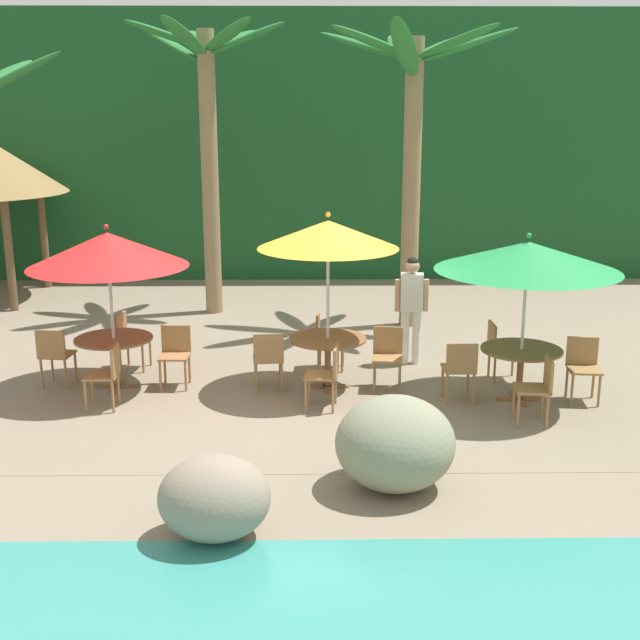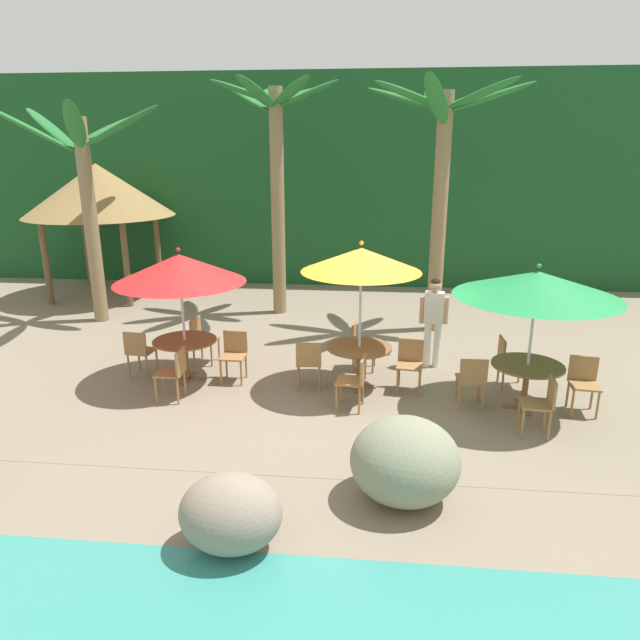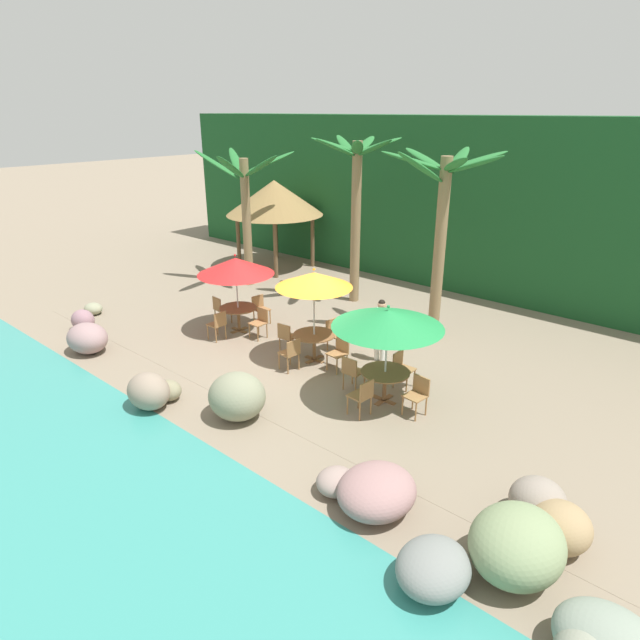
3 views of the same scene
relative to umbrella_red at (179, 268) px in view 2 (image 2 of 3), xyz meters
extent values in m
plane|color=gray|center=(3.05, -0.32, -2.00)|extent=(120.00, 120.00, 0.00)
cube|color=gray|center=(3.05, -0.32, -2.00)|extent=(18.00, 5.20, 0.01)
cube|color=#194C23|center=(3.05, 8.68, 1.00)|extent=(28.00, 2.40, 6.00)
ellipsoid|color=gray|center=(1.91, -3.78, -1.78)|extent=(0.62, 0.57, 0.46)
ellipsoid|color=gray|center=(1.89, -4.26, -1.60)|extent=(1.05, 0.85, 0.81)
ellipsoid|color=gray|center=(3.67, -3.24, -1.50)|extent=(1.26, 1.19, 1.01)
cylinder|color=silver|center=(0.00, 0.00, -0.95)|extent=(0.04, 0.04, 2.11)
cone|color=red|center=(0.00, 0.00, 0.00)|extent=(2.22, 2.22, 0.48)
sphere|color=red|center=(0.00, 0.00, 0.32)|extent=(0.07, 0.07, 0.07)
cube|color=brown|center=(0.00, 0.00, -1.99)|extent=(0.60, 0.12, 0.03)
cube|color=brown|center=(0.00, 0.00, -1.99)|extent=(0.12, 0.60, 0.03)
cylinder|color=brown|center=(0.00, 0.00, -1.63)|extent=(0.09, 0.09, 0.71)
cylinder|color=brown|center=(0.00, 0.00, -1.28)|extent=(1.10, 1.10, 0.03)
cylinder|color=#9E7042|center=(1.03, -0.19, -1.78)|extent=(0.04, 0.04, 0.45)
cylinder|color=#9E7042|center=(0.67, -0.19, -1.78)|extent=(0.04, 0.04, 0.45)
cylinder|color=#9E7042|center=(1.03, 0.17, -1.78)|extent=(0.04, 0.04, 0.45)
cylinder|color=#9E7042|center=(0.67, 0.17, -1.78)|extent=(0.04, 0.04, 0.45)
cube|color=#9E7042|center=(0.85, -0.01, -1.54)|extent=(0.43, 0.43, 0.03)
cube|color=#9E7042|center=(0.85, 0.19, -1.34)|extent=(0.42, 0.04, 0.42)
cylinder|color=#9E7042|center=(0.31, 1.00, -1.78)|extent=(0.04, 0.04, 0.45)
cylinder|color=#9E7042|center=(0.26, 0.64, -1.78)|extent=(0.04, 0.04, 0.45)
cylinder|color=#9E7042|center=(-0.05, 1.04, -1.78)|extent=(0.04, 0.04, 0.45)
cylinder|color=#9E7042|center=(-0.09, 0.69, -1.78)|extent=(0.04, 0.04, 0.45)
cube|color=#9E7042|center=(0.11, 0.84, -1.54)|extent=(0.47, 0.47, 0.03)
cube|color=#9E7042|center=(-0.09, 0.87, -1.34)|extent=(0.09, 0.42, 0.42)
cylinder|color=#9E7042|center=(-1.00, 0.30, -1.78)|extent=(0.04, 0.04, 0.45)
cylinder|color=#9E7042|center=(-0.64, 0.26, -1.78)|extent=(0.04, 0.04, 0.45)
cylinder|color=#9E7042|center=(-1.04, -0.05, -1.78)|extent=(0.04, 0.04, 0.45)
cylinder|color=#9E7042|center=(-0.69, -0.10, -1.78)|extent=(0.04, 0.04, 0.45)
cube|color=#9E7042|center=(-0.84, 0.10, -1.54)|extent=(0.47, 0.47, 0.03)
cube|color=#9E7042|center=(-0.87, -0.09, -1.34)|extent=(0.42, 0.09, 0.42)
cylinder|color=#9E7042|center=(-0.16, -1.03, -1.78)|extent=(0.04, 0.04, 0.45)
cylinder|color=#9E7042|center=(-0.17, -0.67, -1.78)|extent=(0.04, 0.04, 0.45)
cylinder|color=#9E7042|center=(0.19, -1.03, -1.78)|extent=(0.04, 0.04, 0.45)
cylinder|color=#9E7042|center=(0.19, -0.67, -1.78)|extent=(0.04, 0.04, 0.45)
cube|color=#9E7042|center=(0.01, -0.85, -1.54)|extent=(0.43, 0.43, 0.03)
cube|color=#9E7042|center=(0.21, -0.85, -1.34)|extent=(0.04, 0.42, 0.42)
cylinder|color=silver|center=(3.04, -0.04, -0.85)|extent=(0.04, 0.04, 2.32)
cone|color=orange|center=(3.04, -0.04, 0.21)|extent=(1.96, 1.96, 0.38)
sphere|color=orange|center=(3.04, -0.04, 0.49)|extent=(0.07, 0.07, 0.07)
cube|color=brown|center=(3.04, -0.04, -1.99)|extent=(0.60, 0.12, 0.03)
cube|color=brown|center=(3.04, -0.04, -1.99)|extent=(0.12, 0.60, 0.03)
cylinder|color=brown|center=(3.04, -0.04, -1.63)|extent=(0.09, 0.09, 0.71)
cylinder|color=brown|center=(3.04, -0.04, -1.28)|extent=(1.10, 1.10, 0.03)
cylinder|color=#9E7042|center=(4.04, -0.33, -1.78)|extent=(0.04, 0.04, 0.45)
cylinder|color=#9E7042|center=(3.69, -0.29, -1.78)|extent=(0.04, 0.04, 0.45)
cylinder|color=#9E7042|center=(4.08, 0.02, -1.78)|extent=(0.04, 0.04, 0.45)
cylinder|color=#9E7042|center=(3.73, 0.06, -1.78)|extent=(0.04, 0.04, 0.45)
cube|color=#9E7042|center=(3.88, -0.13, -1.54)|extent=(0.46, 0.46, 0.03)
cube|color=#9E7042|center=(3.91, 0.06, -1.34)|extent=(0.42, 0.08, 0.42)
cylinder|color=#9E7042|center=(3.30, 0.97, -1.78)|extent=(0.04, 0.04, 0.45)
cylinder|color=#9E7042|center=(3.27, 0.61, -1.78)|extent=(0.04, 0.04, 0.45)
cylinder|color=#9E7042|center=(2.95, 0.99, -1.78)|extent=(0.04, 0.04, 0.45)
cylinder|color=#9E7042|center=(2.92, 0.64, -1.78)|extent=(0.04, 0.04, 0.45)
cube|color=#9E7042|center=(3.11, 0.80, -1.54)|extent=(0.45, 0.45, 0.03)
cube|color=#9E7042|center=(2.91, 0.82, -1.34)|extent=(0.07, 0.42, 0.42)
cylinder|color=#9E7042|center=(2.00, 0.04, -1.78)|extent=(0.04, 0.04, 0.45)
cylinder|color=#9E7042|center=(2.35, 0.07, -1.78)|extent=(0.04, 0.04, 0.45)
cylinder|color=#9E7042|center=(2.03, -0.32, -1.78)|extent=(0.04, 0.04, 0.45)
cylinder|color=#9E7042|center=(2.39, -0.29, -1.78)|extent=(0.04, 0.04, 0.45)
cube|color=#9E7042|center=(2.19, -0.13, -1.54)|extent=(0.46, 0.46, 0.03)
cube|color=#9E7042|center=(2.21, -0.32, -1.34)|extent=(0.42, 0.08, 0.42)
cylinder|color=#9E7042|center=(2.73, -1.04, -1.78)|extent=(0.04, 0.04, 0.45)
cylinder|color=#9E7042|center=(2.78, -0.69, -1.78)|extent=(0.04, 0.04, 0.45)
cylinder|color=#9E7042|center=(3.08, -1.09, -1.78)|extent=(0.04, 0.04, 0.45)
cylinder|color=#9E7042|center=(3.13, -0.73, -1.78)|extent=(0.04, 0.04, 0.45)
cube|color=#9E7042|center=(2.93, -0.89, -1.54)|extent=(0.47, 0.47, 0.03)
cube|color=#9E7042|center=(3.13, -0.91, -1.34)|extent=(0.09, 0.42, 0.42)
cylinder|color=silver|center=(5.65, -0.61, -0.95)|extent=(0.04, 0.04, 2.11)
cone|color=#238E47|center=(5.65, -0.61, 0.01)|extent=(2.45, 2.45, 0.39)
sphere|color=#238E47|center=(5.65, -0.61, 0.28)|extent=(0.07, 0.07, 0.07)
cube|color=brown|center=(5.65, -0.61, -1.99)|extent=(0.60, 0.12, 0.03)
cube|color=brown|center=(5.65, -0.61, -1.99)|extent=(0.12, 0.60, 0.03)
cylinder|color=brown|center=(5.65, -0.61, -1.63)|extent=(0.09, 0.09, 0.71)
cylinder|color=brown|center=(5.65, -0.61, -1.28)|extent=(1.10, 1.10, 0.03)
cylinder|color=#9E7042|center=(6.66, -0.90, -1.78)|extent=(0.04, 0.04, 0.45)
cylinder|color=#9E7042|center=(6.30, -0.86, -1.78)|extent=(0.04, 0.04, 0.45)
cylinder|color=#9E7042|center=(6.70, -0.54, -1.78)|extent=(0.04, 0.04, 0.45)
cylinder|color=#9E7042|center=(6.34, -0.50, -1.78)|extent=(0.04, 0.04, 0.45)
cube|color=#9E7042|center=(6.50, -0.70, -1.54)|extent=(0.46, 0.46, 0.03)
cube|color=#9E7042|center=(6.52, -0.50, -1.34)|extent=(0.42, 0.08, 0.42)
cylinder|color=#9E7042|center=(5.82, 0.42, -1.78)|extent=(0.04, 0.04, 0.45)
cylinder|color=#9E7042|center=(5.82, 0.06, -1.78)|extent=(0.04, 0.04, 0.45)
cylinder|color=#9E7042|center=(5.46, 0.42, -1.78)|extent=(0.04, 0.04, 0.45)
cylinder|color=#9E7042|center=(5.46, 0.06, -1.78)|extent=(0.04, 0.04, 0.45)
cube|color=#9E7042|center=(5.64, 0.24, -1.54)|extent=(0.43, 0.43, 0.03)
cube|color=#9E7042|center=(5.44, 0.24, -1.34)|extent=(0.04, 0.42, 0.42)
cylinder|color=#9E7042|center=(4.62, -0.45, -1.78)|extent=(0.04, 0.04, 0.45)
cylinder|color=#9E7042|center=(4.98, -0.45, -1.78)|extent=(0.04, 0.04, 0.45)
cylinder|color=#9E7042|center=(4.63, -0.81, -1.78)|extent=(0.04, 0.04, 0.45)
cylinder|color=#9E7042|center=(4.99, -0.80, -1.78)|extent=(0.04, 0.04, 0.45)
cube|color=#9E7042|center=(4.81, -0.63, -1.54)|extent=(0.43, 0.43, 0.03)
cube|color=#9E7042|center=(4.81, -0.83, -1.34)|extent=(0.42, 0.04, 0.42)
cylinder|color=#9E7042|center=(5.39, -1.62, -1.78)|extent=(0.04, 0.04, 0.45)
cylinder|color=#9E7042|center=(5.42, -1.26, -1.78)|extent=(0.04, 0.04, 0.45)
cylinder|color=#9E7042|center=(5.74, -1.65, -1.78)|extent=(0.04, 0.04, 0.45)
cylinder|color=#9E7042|center=(5.78, -1.29, -1.78)|extent=(0.04, 0.04, 0.45)
cube|color=#9E7042|center=(5.58, -1.46, -1.54)|extent=(0.45, 0.45, 0.03)
cube|color=#9E7042|center=(5.78, -1.47, -1.34)|extent=(0.07, 0.42, 0.42)
cylinder|color=olive|center=(-3.21, 3.33, 0.30)|extent=(0.32, 0.32, 4.60)
ellipsoid|color=#236B2D|center=(-2.22, 3.20, 2.39)|extent=(1.91, 0.60, 0.92)
ellipsoid|color=#236B2D|center=(-2.83, 4.25, 2.43)|extent=(1.06, 1.92, 0.77)
ellipsoid|color=#236B2D|center=(-4.10, 3.78, 2.34)|extent=(1.77, 1.13, 1.09)
ellipsoid|color=#236B2D|center=(-4.11, 2.90, 2.34)|extent=(1.78, 1.10, 1.08)
ellipsoid|color=#236B2D|center=(-2.82, 2.41, 2.37)|extent=(1.06, 1.85, 0.96)
cylinder|color=olive|center=(0.91, 4.44, 0.63)|extent=(0.32, 0.32, 5.27)
ellipsoid|color=#236B2D|center=(1.66, 4.30, 3.09)|extent=(1.51, 0.62, 0.64)
ellipsoid|color=#236B2D|center=(1.33, 5.08, 3.13)|extent=(1.11, 1.45, 0.53)
ellipsoid|color=#236B2D|center=(0.69, 5.17, 3.13)|extent=(0.79, 1.53, 0.54)
ellipsoid|color=#236B2D|center=(0.22, 4.77, 3.04)|extent=(1.43, 0.93, 0.79)
ellipsoid|color=#236B2D|center=(0.26, 4.06, 3.13)|extent=(1.47, 1.07, 0.53)
ellipsoid|color=#236B2D|center=(0.64, 3.73, 3.09)|extent=(0.87, 1.49, 0.66)
ellipsoid|color=#236B2D|center=(1.37, 3.83, 3.11)|extent=(1.18, 1.41, 0.58)
cylinder|color=olive|center=(4.60, 3.41, 0.53)|extent=(0.32, 0.32, 5.06)
ellipsoid|color=#236B2D|center=(5.45, 3.24, 2.91)|extent=(1.73, 0.69, 0.64)
ellipsoid|color=#236B2D|center=(5.12, 4.11, 2.93)|extent=(1.32, 1.58, 0.55)
ellipsoid|color=#236B2D|center=(4.46, 4.27, 2.86)|extent=(0.62, 1.68, 0.79)
ellipsoid|color=#236B2D|center=(3.78, 3.70, 2.92)|extent=(1.72, 0.90, 0.60)
ellipsoid|color=#236B2D|center=(3.86, 2.95, 2.93)|extent=(1.64, 1.21, 0.57)
ellipsoid|color=#236B2D|center=(4.33, 2.58, 2.81)|extent=(0.83, 1.62, 0.93)
ellipsoid|color=#236B2D|center=(5.18, 2.77, 2.93)|extent=(1.41, 1.51, 0.57)
cylinder|color=brown|center=(-5.22, 6.77, -0.90)|extent=(0.16, 0.16, 2.20)
cylinder|color=brown|center=(-3.06, 6.77, -0.90)|extent=(0.16, 0.16, 2.20)
cylinder|color=brown|center=(-5.22, 4.60, -0.90)|extent=(0.16, 0.16, 2.20)
cylinder|color=brown|center=(-3.06, 4.60, -0.90)|extent=(0.16, 0.16, 2.20)
cone|color=olive|center=(-4.14, 5.68, 0.88)|extent=(3.93, 3.93, 1.37)
cylinder|color=white|center=(4.27, 1.06, -1.57)|extent=(0.13, 0.13, 0.86)
cylinder|color=white|center=(4.45, 1.06, -1.57)|extent=(0.13, 0.13, 0.86)
cube|color=silver|center=(4.36, 1.06, -0.85)|extent=(0.36, 0.23, 0.58)
cylinder|color=tan|center=(4.14, 1.06, -0.90)|extent=(0.08, 0.08, 0.50)
cylinder|color=tan|center=(4.58, 1.06, -0.90)|extent=(0.08, 0.08, 0.50)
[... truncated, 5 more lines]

